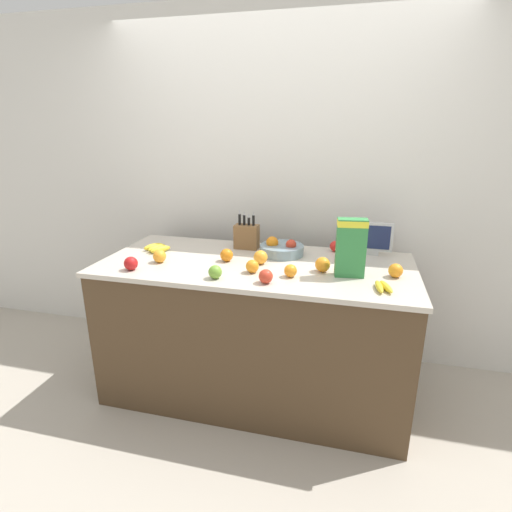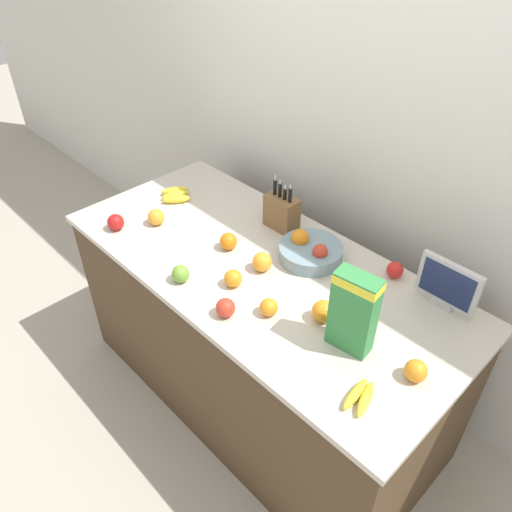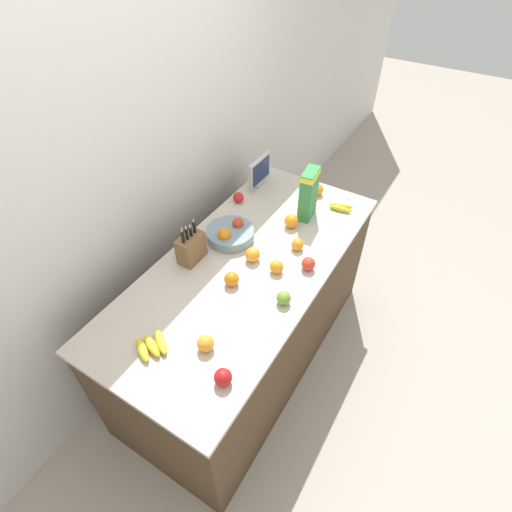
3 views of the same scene
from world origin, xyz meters
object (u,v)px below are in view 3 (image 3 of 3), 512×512
object	(u,v)px
banana_bunch_left	(152,346)
orange_front_right	(291,221)
orange_mid_left	(253,255)
banana_bunch_right	(341,207)
apple_rear	(238,198)
knife_block	(191,248)
cereal_box	(309,192)
orange_back_center	(318,189)
orange_near_bowl	(277,267)
orange_by_cereal	(297,244)
apple_middle	(223,377)
apple_front	(284,298)
orange_front_center	(232,279)
orange_front_left	(206,343)
fruit_bowl	(230,234)
small_monitor	(260,171)
apple_near_bananas	(308,264)

from	to	relation	value
banana_bunch_left	orange_front_right	world-z (taller)	orange_front_right
orange_mid_left	banana_bunch_right	bearing A→B (deg)	-18.83
apple_rear	orange_front_right	size ratio (longest dim) A/B	0.82
knife_block	cereal_box	world-z (taller)	cereal_box
banana_bunch_left	orange_back_center	world-z (taller)	orange_back_center
orange_near_bowl	banana_bunch_right	bearing A→B (deg)	-6.44
apple_rear	orange_near_bowl	bearing A→B (deg)	-129.15
orange_by_cereal	orange_back_center	distance (m)	0.60
banana_bunch_right	apple_middle	world-z (taller)	apple_middle
banana_bunch_left	apple_rear	bearing A→B (deg)	13.84
apple_front	orange_front_center	size ratio (longest dim) A/B	0.95
orange_front_center	orange_front_right	world-z (taller)	orange_front_right
orange_front_left	orange_near_bowl	size ratio (longest dim) A/B	1.06
knife_block	orange_front_right	xyz separation A→B (m)	(0.56, -0.35, -0.04)
knife_block	orange_near_bowl	distance (m)	0.50
fruit_bowl	apple_front	bearing A→B (deg)	-118.12
orange_near_bowl	orange_back_center	size ratio (longest dim) A/B	0.96
orange_front_right	apple_front	bearing A→B (deg)	-155.76
banana_bunch_left	banana_bunch_right	distance (m)	1.52
orange_back_center	orange_by_cereal	bearing A→B (deg)	-166.40
banana_bunch_left	orange_front_right	xyz separation A→B (m)	(1.15, -0.14, 0.02)
knife_block	cereal_box	bearing A→B (deg)	-28.20
small_monitor	orange_front_left	world-z (taller)	small_monitor
orange_by_cereal	fruit_bowl	bearing A→B (deg)	107.91
fruit_bowl	apple_middle	distance (m)	0.97
orange_front_right	orange_mid_left	world-z (taller)	orange_front_right
knife_block	fruit_bowl	world-z (taller)	knife_block
orange_front_left	orange_back_center	distance (m)	1.43
orange_by_cereal	orange_front_left	bearing A→B (deg)	176.64
apple_middle	knife_block	bearing A→B (deg)	47.56
banana_bunch_left	orange_front_center	size ratio (longest dim) A/B	2.39
knife_block	banana_bunch_left	xyz separation A→B (m)	(-0.59, -0.22, -0.07)
banana_bunch_right	orange_front_center	bearing A→B (deg)	165.53
orange_front_left	orange_back_center	xyz separation A→B (m)	(1.43, 0.09, -0.00)
apple_middle	orange_back_center	distance (m)	1.55
cereal_box	orange_front_left	bearing A→B (deg)	174.91
orange_mid_left	apple_front	bearing A→B (deg)	-121.72
small_monitor	banana_bunch_left	world-z (taller)	small_monitor
banana_bunch_left	orange_front_center	distance (m)	0.55
apple_front	orange_front_left	distance (m)	0.47
cereal_box	orange_mid_left	bearing A→B (deg)	164.23
banana_bunch_left	apple_front	bearing A→B (deg)	-34.86
orange_front_right	orange_mid_left	distance (m)	0.39
small_monitor	cereal_box	xyz separation A→B (m)	(-0.14, -0.44, 0.06)
small_monitor	orange_back_center	size ratio (longest dim) A/B	3.13
knife_block	orange_by_cereal	bearing A→B (deg)	-50.86
knife_block	apple_near_bananas	world-z (taller)	knife_block
banana_bunch_left	small_monitor	bearing A→B (deg)	10.73
orange_mid_left	apple_middle	bearing A→B (deg)	-157.72
cereal_box	orange_back_center	world-z (taller)	cereal_box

